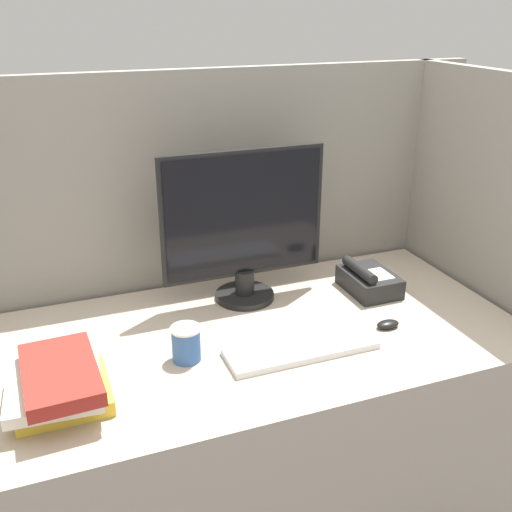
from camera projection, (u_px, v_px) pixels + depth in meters
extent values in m
cube|color=gray|center=(209.00, 281.00, 2.20)|extent=(2.04, 0.04, 1.51)
cube|color=gray|center=(474.00, 291.00, 2.13)|extent=(0.04, 0.88, 1.51)
cube|color=tan|center=(252.00, 436.00, 1.96)|extent=(1.64, 0.82, 0.77)
cylinder|color=black|center=(245.00, 295.00, 2.02)|extent=(0.20, 0.20, 0.02)
cylinder|color=black|center=(245.00, 282.00, 2.00)|extent=(0.06, 0.06, 0.08)
cube|color=black|center=(243.00, 214.00, 1.91)|extent=(0.55, 0.02, 0.42)
cube|color=black|center=(244.00, 215.00, 1.91)|extent=(0.52, 0.01, 0.39)
cube|color=silver|center=(301.00, 348.00, 1.71)|extent=(0.44, 0.14, 0.02)
ellipsoid|color=black|center=(388.00, 324.00, 1.84)|extent=(0.07, 0.04, 0.02)
cylinder|color=#335999|center=(186.00, 345.00, 1.66)|extent=(0.08, 0.08, 0.09)
cylinder|color=white|center=(185.00, 329.00, 1.64)|extent=(0.08, 0.08, 0.01)
cube|color=gold|center=(63.00, 394.00, 1.50)|extent=(0.23, 0.22, 0.04)
cube|color=silver|center=(54.00, 385.00, 1.47)|extent=(0.24, 0.27, 0.03)
cube|color=maroon|center=(60.00, 374.00, 1.45)|extent=(0.19, 0.30, 0.04)
cube|color=black|center=(369.00, 282.00, 2.06)|extent=(0.15, 0.21, 0.07)
cube|color=white|center=(379.00, 274.00, 2.03)|extent=(0.07, 0.09, 0.00)
cylinder|color=black|center=(360.00, 270.00, 2.03)|extent=(0.04, 0.18, 0.04)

